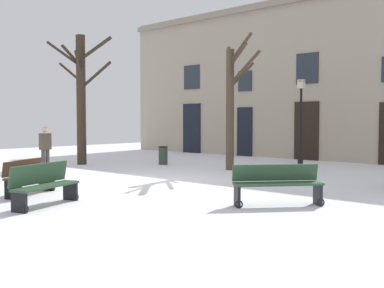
# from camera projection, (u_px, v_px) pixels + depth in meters

# --- Properties ---
(ground_plane) EXTENTS (35.88, 35.88, 0.00)m
(ground_plane) POSITION_uv_depth(u_px,v_px,m) (149.00, 181.00, 13.73)
(ground_plane) COLOR white
(building_facade) EXTENTS (22.43, 0.60, 7.54)m
(building_facade) POSITION_uv_depth(u_px,v_px,m) (308.00, 76.00, 20.92)
(building_facade) COLOR tan
(building_facade) RESTS_ON ground
(tree_foreground) EXTENTS (1.31, 1.97, 4.81)m
(tree_foreground) POSITION_uv_depth(u_px,v_px,m) (232.00, 102.00, 16.55)
(tree_foreground) COLOR #4C3D2D
(tree_foreground) RESTS_ON ground
(tree_near_facade) EXTENTS (2.63, 2.55, 5.24)m
(tree_near_facade) POSITION_uv_depth(u_px,v_px,m) (81.00, 94.00, 18.65)
(tree_near_facade) COLOR #382B1E
(tree_near_facade) RESTS_ON ground
(streetlamp) EXTENTS (0.30, 0.30, 3.53)m
(streetlamp) POSITION_uv_depth(u_px,v_px,m) (301.00, 111.00, 18.81)
(streetlamp) COLOR black
(streetlamp) RESTS_ON ground
(litter_bin) EXTENTS (0.39, 0.39, 0.74)m
(litter_bin) POSITION_uv_depth(u_px,v_px,m) (163.00, 155.00, 18.71)
(litter_bin) COLOR #2D3D2D
(litter_bin) RESTS_ON ground
(bench_near_center_tree) EXTENTS (1.15, 1.58, 0.86)m
(bench_near_center_tree) POSITION_uv_depth(u_px,v_px,m) (29.00, 177.00, 11.12)
(bench_near_center_tree) COLOR #3D2819
(bench_near_center_tree) RESTS_ON ground
(bench_near_lamp) EXTENTS (0.95, 1.74, 0.90)m
(bench_near_lamp) POSITION_uv_depth(u_px,v_px,m) (44.00, 184.00, 9.67)
(bench_near_lamp) COLOR #2D4C33
(bench_near_lamp) RESTS_ON ground
(bench_by_litter_bin) EXTENTS (1.58, 1.72, 0.87)m
(bench_by_litter_bin) POSITION_uv_depth(u_px,v_px,m) (277.00, 183.00, 9.73)
(bench_by_litter_bin) COLOR #2D4C33
(bench_by_litter_bin) RESTS_ON ground
(person_strolling) EXTENTS (0.25, 0.40, 1.58)m
(person_strolling) POSITION_uv_depth(u_px,v_px,m) (45.00, 147.00, 16.43)
(person_strolling) COLOR #403D3A
(person_strolling) RESTS_ON ground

